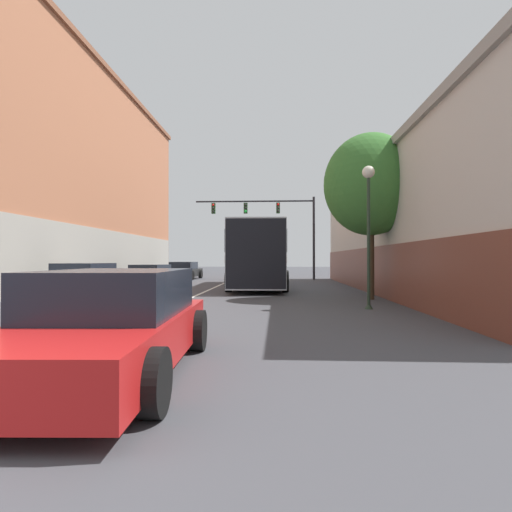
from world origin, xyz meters
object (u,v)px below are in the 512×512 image
traffic_signal_gantry (273,218)px  street_lamp (369,215)px  bus (258,253)px  hatchback_foreground (112,324)px  street_tree_near (370,185)px  parked_car_left_near (184,271)px  parked_car_left_far (86,280)px  parked_car_left_mid (152,275)px

traffic_signal_gantry → street_lamp: bearing=-80.1°
bus → hatchback_foreground: (-1.14, -16.39, -1.18)m
traffic_signal_gantry → street_tree_near: (3.84, -14.82, -0.35)m
parked_car_left_near → traffic_signal_gantry: 7.91m
bus → parked_car_left_near: bearing=33.1°
hatchback_foreground → street_tree_near: size_ratio=0.73×
street_lamp → parked_car_left_near: bearing=118.7°
hatchback_foreground → parked_car_left_near: size_ratio=1.08×
parked_car_left_far → street_tree_near: 11.96m
parked_car_left_far → traffic_signal_gantry: 16.36m
parked_car_left_mid → street_tree_near: street_tree_near is taller
hatchback_foreground → parked_car_left_far: 12.26m
street_lamp → street_tree_near: 3.38m
bus → traffic_signal_gantry: size_ratio=1.18×
hatchback_foreground → bus: bearing=-6.7°
bus → parked_car_left_near: size_ratio=2.53×
hatchback_foreground → parked_car_left_mid: size_ratio=1.01×
parked_car_left_far → street_lamp: (10.62, -3.80, 2.19)m
hatchback_foreground → parked_car_left_near: (-4.97, 25.17, -0.01)m
parked_car_left_mid → traffic_signal_gantry: size_ratio=0.50×
bus → traffic_signal_gantry: traffic_signal_gantry is taller
bus → parked_car_left_far: bearing=127.3°
hatchback_foreground → parked_car_left_mid: hatchback_foreground is taller
parked_car_left_mid → parked_car_left_far: (-0.39, -7.31, 0.07)m
bus → street_lamp: bearing=-159.6°
parked_car_left_mid → street_tree_near: 14.17m
parked_car_left_near → street_lamp: street_lamp is taller
hatchback_foreground → street_tree_near: (5.68, 10.01, 3.66)m
parked_car_left_near → street_tree_near: street_tree_near is taller
street_tree_near → parked_car_left_far: bearing=175.7°
hatchback_foreground → parked_car_left_mid: bearing=13.5°
parked_car_left_mid → street_lamp: 15.27m
parked_car_left_near → parked_car_left_mid: parked_car_left_near is taller
hatchback_foreground → traffic_signal_gantry: traffic_signal_gantry is taller
hatchback_foreground → street_tree_near: street_tree_near is taller
bus → street_lamp: 10.12m
bus → street_lamp: street_lamp is taller
bus → parked_car_left_mid: bearing=72.8°
hatchback_foreground → parked_car_left_mid: (-5.29, 18.17, -0.07)m
bus → traffic_signal_gantry: bearing=-6.4°
parked_car_left_near → street_lamp: 20.76m
parked_car_left_mid → parked_car_left_far: bearing=-178.1°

